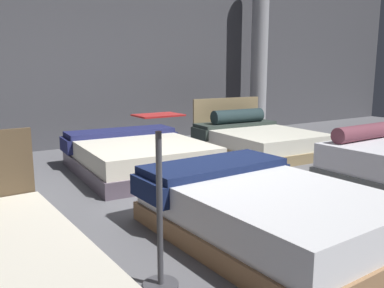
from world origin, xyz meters
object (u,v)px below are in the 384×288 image
(price_sign, at_px, (160,222))
(support_pillar, at_px, (259,54))
(bed_5, at_px, (257,139))
(bed_1, at_px, (264,210))
(bed_4, at_px, (138,156))

(price_sign, bearing_deg, support_pillar, 42.58)
(bed_5, bearing_deg, bed_1, -128.03)
(price_sign, bearing_deg, bed_4, 67.01)
(bed_5, relative_size, price_sign, 1.85)
(bed_1, height_order, bed_4, bed_1)
(price_sign, distance_m, support_pillar, 6.98)
(bed_1, xyz_separation_m, support_pillar, (3.92, 4.41, 1.51))
(bed_5, bearing_deg, bed_4, -174.44)
(support_pillar, bearing_deg, bed_4, -155.31)
(support_pillar, bearing_deg, bed_1, -131.63)
(bed_1, relative_size, support_pillar, 0.62)
(price_sign, bearing_deg, bed_5, 40.17)
(support_pillar, bearing_deg, price_sign, -137.42)
(bed_4, xyz_separation_m, price_sign, (-1.22, -2.88, 0.23))
(bed_1, distance_m, bed_4, 2.65)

